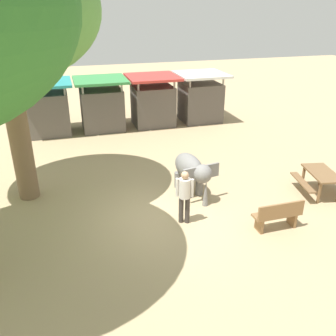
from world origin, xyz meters
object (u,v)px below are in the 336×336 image
elephant (192,170)px  picnic_table_near (321,178)px  market_stall_green (102,107)px  market_stall_red (153,103)px  person_handler (185,193)px  wooden_bench (278,215)px  market_stall_white (200,100)px  market_stall_teal (47,111)px

elephant → picnic_table_near: (4.10, -1.22, -0.26)m
market_stall_green → market_stall_red: 2.60m
elephant → person_handler: person_handler is taller
person_handler → picnic_table_near: person_handler is taller
wooden_bench → market_stall_white: (1.66, 10.41, 0.67)m
person_handler → market_stall_green: 9.41m
wooden_bench → elephant: bearing=120.2°
picnic_table_near → market_stall_teal: bearing=-124.5°
wooden_bench → picnic_table_near: size_ratio=0.80×
market_stall_teal → market_stall_red: same height
elephant → wooden_bench: 3.14m
wooden_bench → market_stall_white: bearing=80.5°
market_stall_green → market_stall_white: size_ratio=1.00×
market_stall_green → market_stall_red: same height
market_stall_teal → picnic_table_near: bearing=-45.9°
market_stall_white → market_stall_teal: bearing=180.0°
wooden_bench → person_handler: bearing=155.3°
person_handler → market_stall_white: (4.05, 9.34, 0.19)m
market_stall_teal → elephant: bearing=-59.5°
market_stall_red → market_stall_green: bearing=180.0°
person_handler → wooden_bench: person_handler is taller
person_handler → picnic_table_near: 4.93m
wooden_bench → picnic_table_near: (2.51, 1.47, 0.12)m
picnic_table_near → wooden_bench: bearing=-48.3°
market_stall_green → market_stall_white: (5.20, 0.00, 0.00)m
picnic_table_near → person_handler: bearing=-74.0°
person_handler → market_stall_white: bearing=-0.5°
elephant → market_stall_red: market_stall_red is taller
elephant → market_stall_green: market_stall_green is taller
elephant → market_stall_white: bearing=147.2°
picnic_table_near → market_stall_teal: 12.45m
picnic_table_near → market_stall_green: 10.81m
market_stall_green → picnic_table_near: bearing=-55.9°
market_stall_white → picnic_table_near: bearing=-84.6°
person_handler → market_stall_green: bearing=29.9°
market_stall_red → picnic_table_near: bearing=-68.9°
person_handler → wooden_bench: (2.38, -1.08, -0.48)m
market_stall_white → elephant: bearing=-112.8°
elephant → market_stall_teal: size_ratio=0.76×
market_stall_red → wooden_bench: bearing=-84.9°
wooden_bench → market_stall_green: size_ratio=0.56×
elephant → market_stall_white: (3.25, 7.73, 0.30)m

